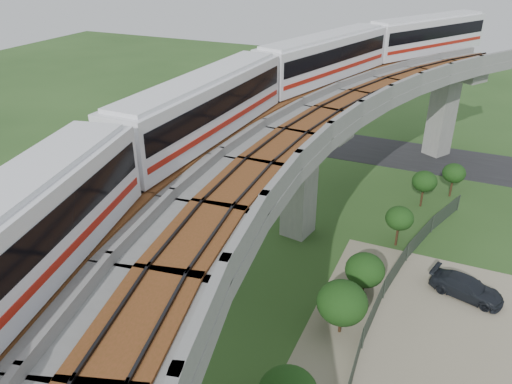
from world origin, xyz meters
TOP-DOWN VIEW (x-y plane):
  - ground at (0.00, 0.00)m, footprint 160.00×160.00m
  - asphalt_road at (0.00, 30.00)m, footprint 60.00×8.00m
  - viaduct at (3.84, 0.00)m, footprint 19.58×73.98m
  - metro_train at (0.96, 8.56)m, footprint 15.19×60.67m
  - fence at (9.75, 0.00)m, footprint 3.87×38.73m
  - tree_0 at (11.41, 21.84)m, footprint 2.01×2.01m
  - tree_1 at (9.25, 18.83)m, footprint 2.09×2.09m
  - tree_2 at (8.36, 11.68)m, footprint 2.08×2.08m
  - tree_3 at (7.35, 5.06)m, footprint 2.56×2.56m
  - tree_4 at (6.96, 0.81)m, footprint 2.95×2.95m
  - car_dark at (13.54, 7.34)m, footprint 4.90×2.98m

SIDE VIEW (x-z plane):
  - ground at x=0.00m, z-range 0.00..0.00m
  - asphalt_road at x=0.00m, z-range 0.00..0.03m
  - car_dark at x=13.54m, z-range 0.04..1.37m
  - fence at x=9.75m, z-range 0.00..1.50m
  - tree_3 at x=7.35m, z-range 0.34..3.19m
  - tree_4 at x=6.96m, z-range 0.47..3.91m
  - tree_0 at x=11.41m, z-range 0.71..3.85m
  - tree_2 at x=8.36m, z-range 0.72..3.95m
  - tree_1 at x=9.25m, z-range 0.74..4.02m
  - viaduct at x=3.84m, z-range 3.35..14.75m
  - metro_train at x=0.96m, z-range 10.49..14.13m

